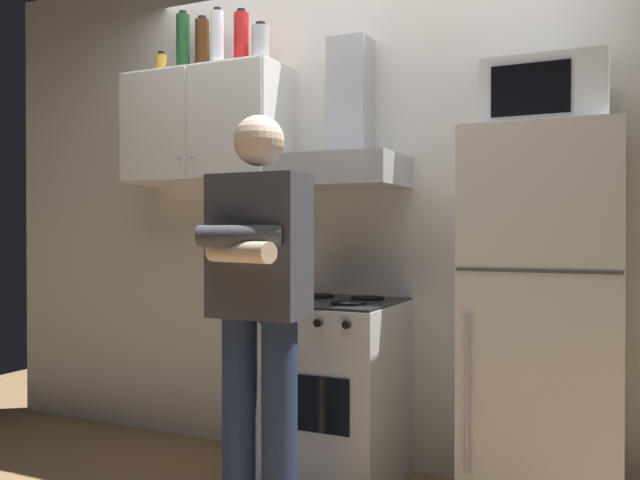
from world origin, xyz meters
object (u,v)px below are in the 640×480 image
Objects in this scene: bottle_soda_red at (241,38)px; bottle_vodka_clear at (217,40)px; microwave at (546,97)px; stove_oven at (333,391)px; refrigerator at (545,326)px; upper_cabinet at (206,127)px; bottle_rum_dark at (202,46)px; bottle_wine_green at (183,45)px; bottle_canister_steel at (260,44)px; range_hood at (343,147)px; person_standing at (258,305)px; bottle_spice_jar at (161,66)px.

bottle_soda_red is 0.88× the size of bottle_vodka_clear.
microwave is 1.47× the size of bottle_vodka_clear.
refrigerator is (0.95, 0.00, 0.37)m from stove_oven.
upper_cabinet is 0.45m from bottle_rum_dark.
microwave is at bearing -2.89° from bottle_soda_red.
stove_oven is 2.05m from bottle_wine_green.
bottle_wine_green reaches higher than bottle_canister_steel.
bottle_rum_dark is at bearing 143.81° from upper_cabinet.
bottle_wine_green is (-0.98, 0.04, 0.62)m from range_hood.
range_hood is (0.80, 0.00, -0.15)m from upper_cabinet.
stove_oven is at bearing -9.56° from bottle_wine_green.
bottle_vodka_clear is at bearing 170.49° from stove_oven.
person_standing is (-1.00, -0.61, 0.10)m from refrigerator.
bottle_canister_steel is 0.66× the size of bottle_rum_dark.
person_standing reaches higher than refrigerator.
bottle_soda_red is 1.92× the size of bottle_spice_jar.
bottle_vodka_clear is at bearing -5.35° from bottle_spice_jar.
microwave is 1.99m from bottle_wine_green.
stove_oven is 1.84m from bottle_soda_red.
bottle_soda_red is (-0.56, -0.03, 0.59)m from range_hood.
upper_cabinet is 0.49m from bottle_spice_jar.
bottle_wine_green reaches higher than microwave.
upper_cabinet is at bearing -36.19° from bottle_rum_dark.
bottle_vodka_clear is 1.58× the size of bottle_canister_steel.
bottle_spice_jar reaches higher than person_standing.
microwave is 1.86m from bottle_rum_dark.
upper_cabinet is at bearing 176.15° from bottle_canister_steel.
bottle_soda_red is at bearing 126.03° from person_standing.
bottle_spice_jar is (-0.32, 0.03, 0.37)m from upper_cabinet.
range_hood is at bearing -2.25° from bottle_wine_green.
upper_cabinet is 0.50m from bottle_soda_red.
microwave is at bearing -3.48° from upper_cabinet.
bottle_soda_red is at bearing 170.33° from stove_oven.
bottle_rum_dark reaches higher than refrigerator.
bottle_vodka_clear is at bearing 176.51° from microwave.
bottle_canister_steel is at bearing -3.85° from upper_cabinet.
stove_oven is 2.81× the size of bottle_rum_dark.
microwave is (0.95, 0.02, 1.31)m from stove_oven.
refrigerator is (0.95, -0.13, -0.80)m from range_hood.
stove_oven is 2.03m from bottle_spice_jar.
range_hood is at bearing 3.17° from bottle_canister_steel.
bottle_canister_steel is (0.35, -0.02, 0.40)m from upper_cabinet.
bottle_wine_green is (-1.93, 0.16, 1.42)m from refrigerator.
range_hood is at bearing 173.54° from microwave.
person_standing is at bearing -47.14° from bottle_vodka_clear.
stove_oven is 2.67× the size of bottle_vodka_clear.
person_standing is at bearing -39.65° from bottle_wine_green.
bottle_vodka_clear is at bearing 175.94° from bottle_canister_steel.
bottle_rum_dark is at bearing 167.07° from bottle_soda_red.
stove_oven is 3.04× the size of bottle_soda_red.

